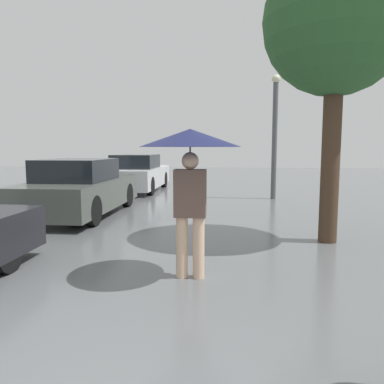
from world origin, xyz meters
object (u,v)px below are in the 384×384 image
at_px(parked_car_middle, 80,189).
at_px(parked_car_farthest, 137,174).
at_px(tree, 336,24).
at_px(pedestrian, 190,154).
at_px(street_lamp, 275,131).

bearing_deg(parked_car_middle, parked_car_farthest, 88.62).
relative_size(parked_car_middle, tree, 0.88).
distance_m(pedestrian, parked_car_farthest, 9.56).
height_order(tree, street_lamp, tree).
relative_size(parked_car_middle, parked_car_farthest, 0.97).
xyz_separation_m(parked_car_middle, street_lamp, (4.84, 3.26, 1.45)).
xyz_separation_m(parked_car_middle, parked_car_farthest, (0.12, 5.02, 0.01)).
relative_size(tree, street_lamp, 1.26).
relative_size(pedestrian, tree, 0.38).
xyz_separation_m(pedestrian, parked_car_farthest, (-2.88, 9.07, -0.88)).
relative_size(parked_car_middle, street_lamp, 1.10).
distance_m(tree, street_lamp, 5.54).
relative_size(parked_car_farthest, street_lamp, 1.14).
bearing_deg(street_lamp, parked_car_middle, -146.08).
relative_size(pedestrian, parked_car_farthest, 0.42).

